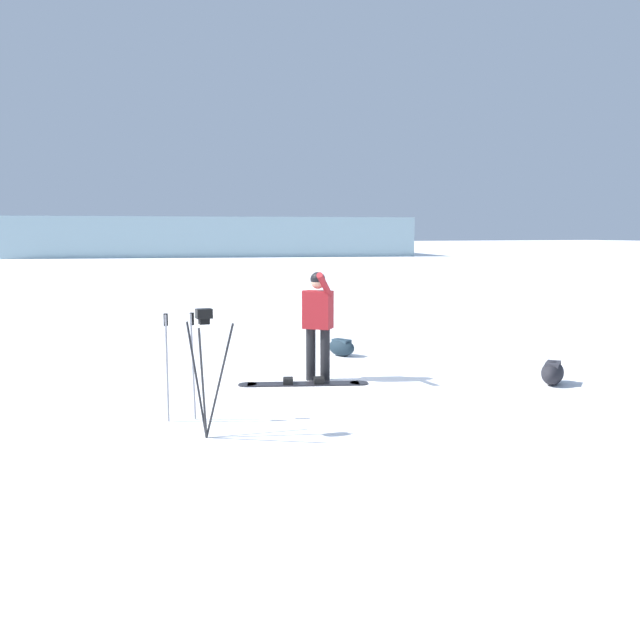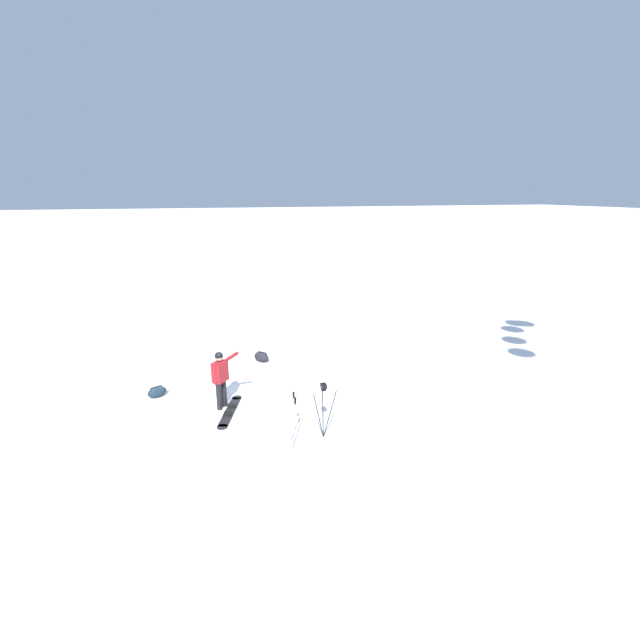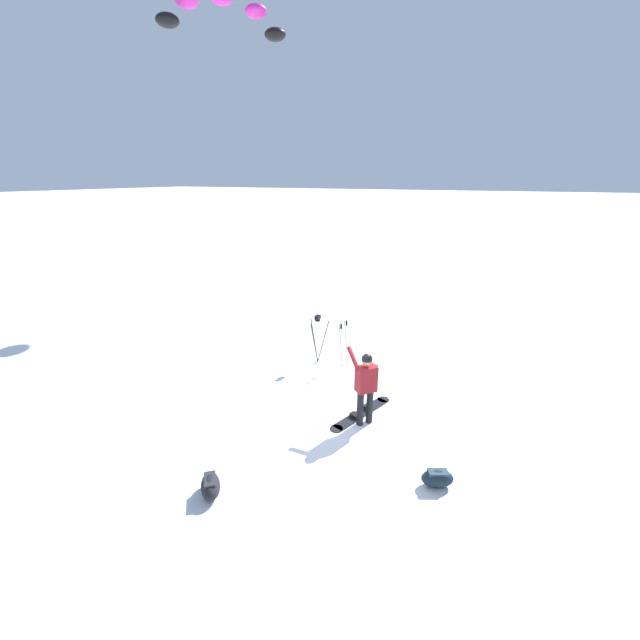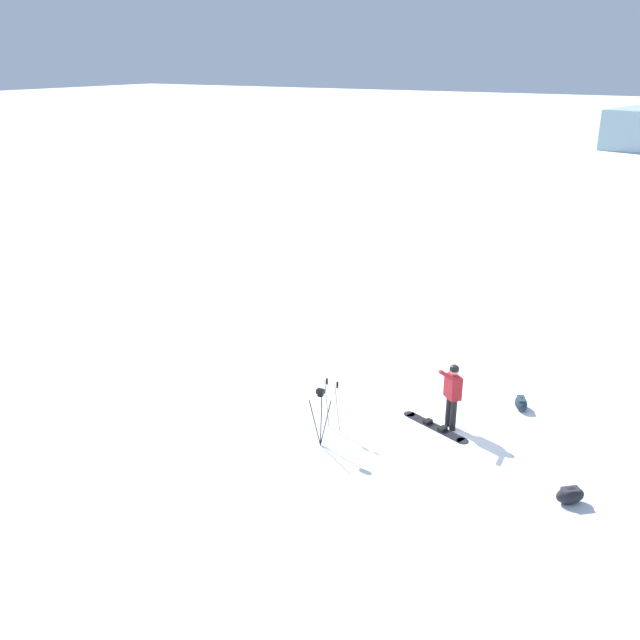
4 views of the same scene
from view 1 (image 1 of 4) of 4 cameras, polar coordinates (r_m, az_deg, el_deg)
The scene contains 8 objects.
ground_plane at distance 9.78m, azimuth 2.05°, elevation -5.52°, with size 300.00×300.00×0.00m, color white.
snowboarder at distance 10.01m, azimuth -0.20°, elevation 0.36°, with size 0.74×0.47×1.61m.
snowboard at distance 9.91m, azimuth -1.37°, elevation -5.20°, with size 0.80×1.77×0.10m.
gear_bag_large at distance 12.15m, azimuth 1.79°, elevation -2.23°, with size 0.60×0.48×0.30m.
camera_tripod at distance 7.29m, azimuth -9.44°, elevation -2.14°, with size 0.58×0.44×1.37m.
gear_bag_small at distance 10.42m, azimuth 18.60°, elevation -4.10°, with size 0.60×0.63×0.34m.
ski_poles at distance 7.98m, azimuth -11.48°, elevation -2.53°, with size 0.21×0.36×1.25m.
distant_ridge at distance 67.42m, azimuth -8.66°, elevation 6.79°, with size 20.87×37.57×3.53m.
Camera 1 is at (8.63, -4.06, 2.15)m, focal length 38.87 mm.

